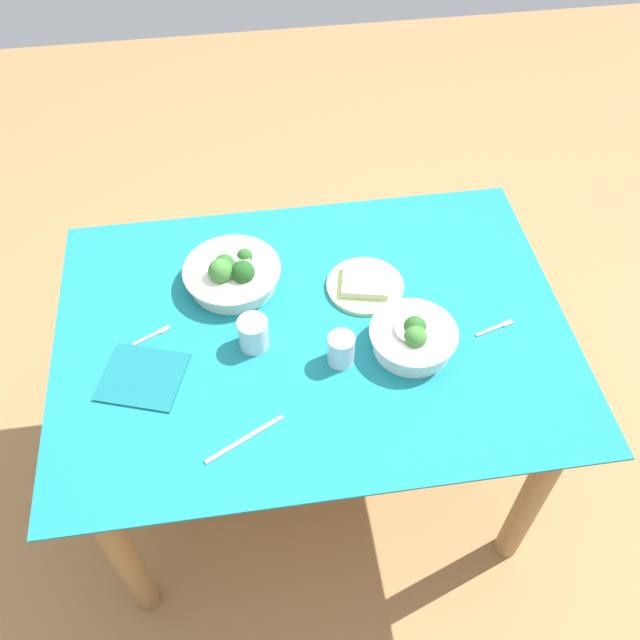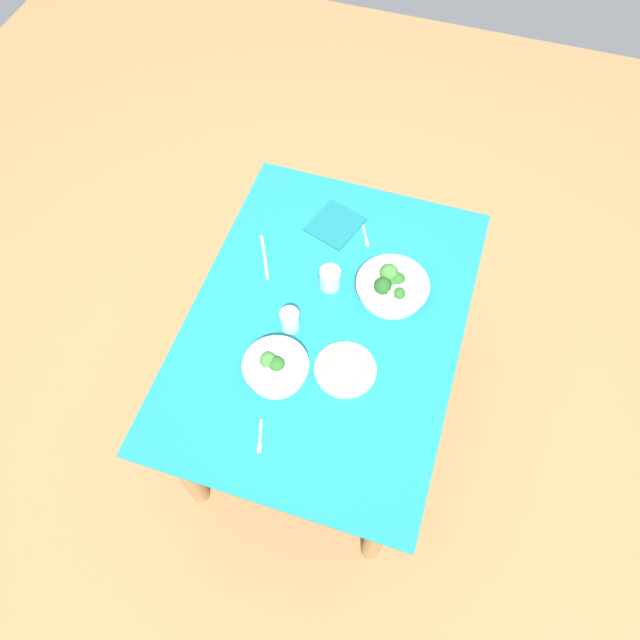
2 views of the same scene
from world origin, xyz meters
name	(u,v)px [view 2 (image 2 of 2)]	position (x,y,z in m)	size (l,w,h in m)	color
ground_plane	(324,403)	(0.00, 0.00, 0.00)	(6.00, 6.00, 0.00)	#9E7547
dining_table	(325,338)	(0.00, 0.00, 0.62)	(1.32, 0.95, 0.74)	#197A84
broccoli_bowl_far	(392,286)	(-0.19, 0.19, 0.78)	(0.26, 0.26, 0.11)	silver
broccoli_bowl_near	(276,367)	(0.24, -0.10, 0.78)	(0.22, 0.22, 0.10)	white
bread_side_plate	(345,369)	(0.16, 0.12, 0.75)	(0.21, 0.21, 0.03)	#B7D684
water_glass_center	(290,320)	(0.05, -0.11, 0.78)	(0.07, 0.07, 0.09)	silver
water_glass_side	(330,279)	(-0.15, -0.03, 0.78)	(0.08, 0.08, 0.09)	silver
fork_by_far_bowl	(366,237)	(-0.41, 0.04, 0.74)	(0.10, 0.05, 0.00)	#B7B7BC
fork_by_near_bowl	(260,438)	(0.47, -0.07, 0.74)	(0.11, 0.04, 0.00)	#B7B7BC
table_knife_left	(265,257)	(-0.20, -0.30, 0.74)	(0.21, 0.01, 0.00)	#B7B7BC
napkin_folded_upper	(335,224)	(-0.43, -0.09, 0.74)	(0.19, 0.17, 0.01)	#156870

